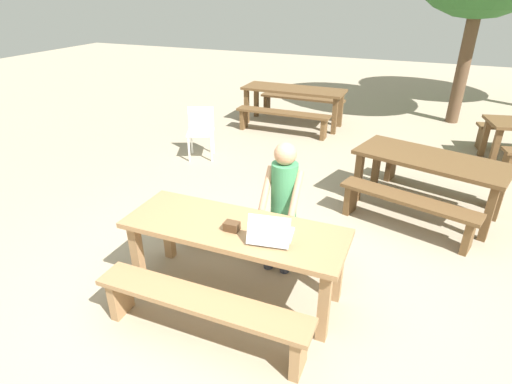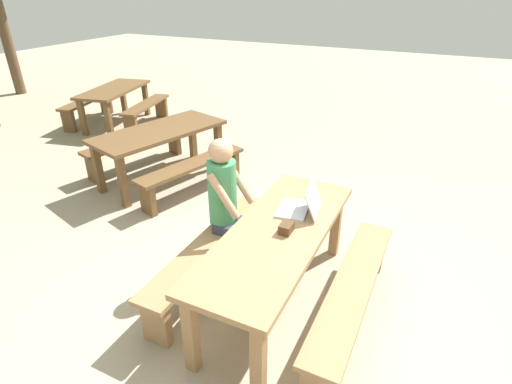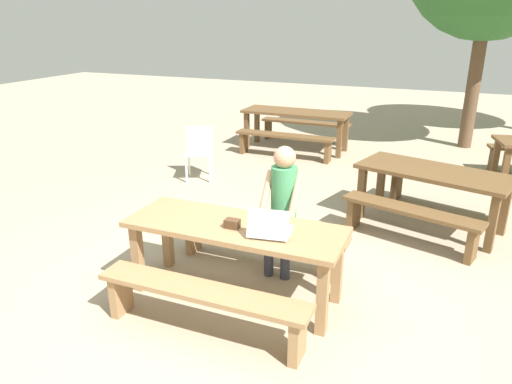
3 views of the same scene
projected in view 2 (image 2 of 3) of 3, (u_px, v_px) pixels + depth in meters
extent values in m
plane|color=tan|center=(276.00, 300.00, 3.67)|extent=(30.00, 30.00, 0.00)
cube|color=#9E754C|center=(278.00, 233.00, 3.33)|extent=(2.04, 0.73, 0.05)
cube|color=#9E754C|center=(258.00, 360.00, 2.67)|extent=(0.09, 0.09, 0.70)
cube|color=#9E754C|center=(336.00, 225.00, 4.14)|extent=(0.09, 0.09, 0.70)
cube|color=#9E754C|center=(191.00, 333.00, 2.88)|extent=(0.09, 0.09, 0.70)
cube|color=#9E754C|center=(287.00, 213.00, 4.34)|extent=(0.09, 0.09, 0.70)
cube|color=#9E754C|center=(353.00, 285.00, 3.22)|extent=(1.87, 0.30, 0.05)
cube|color=#9E754C|center=(371.00, 251.00, 3.99)|extent=(0.08, 0.24, 0.40)
cube|color=#9E754C|center=(211.00, 243.00, 3.73)|extent=(1.87, 0.30, 0.05)
cube|color=#9E754C|center=(156.00, 322.00, 3.17)|extent=(0.08, 0.24, 0.40)
cube|color=#9E754C|center=(251.00, 220.00, 4.50)|extent=(0.08, 0.24, 0.40)
cube|color=silver|center=(293.00, 209.00, 3.61)|extent=(0.39, 0.31, 0.02)
cube|color=silver|center=(314.00, 199.00, 3.50)|extent=(0.37, 0.16, 0.24)
cube|color=black|center=(313.00, 199.00, 3.50)|extent=(0.34, 0.14, 0.22)
cube|color=#4C331E|center=(286.00, 228.00, 3.28)|extent=(0.13, 0.09, 0.08)
cylinder|color=#333847|center=(236.00, 257.00, 3.88)|extent=(0.10, 0.10, 0.44)
cylinder|color=#333847|center=(245.00, 247.00, 4.02)|extent=(0.10, 0.10, 0.44)
cube|color=#333847|center=(232.00, 227.00, 3.86)|extent=(0.28, 0.28, 0.12)
cylinder|color=#3F8C59|center=(222.00, 192.00, 3.73)|extent=(0.27, 0.27, 0.62)
cylinder|color=tan|center=(223.00, 196.00, 3.54)|extent=(0.07, 0.32, 0.41)
cylinder|color=tan|center=(240.00, 182.00, 3.79)|extent=(0.07, 0.32, 0.41)
sphere|color=tan|center=(221.00, 151.00, 3.54)|extent=(0.22, 0.22, 0.22)
cube|color=brown|center=(159.00, 131.00, 5.55)|extent=(1.98, 1.28, 0.05)
cube|color=brown|center=(123.00, 182.00, 5.01)|extent=(0.11, 0.11, 0.70)
cube|color=brown|center=(218.00, 146.00, 6.08)|extent=(0.11, 0.11, 0.70)
cube|color=brown|center=(98.00, 168.00, 5.37)|extent=(0.11, 0.11, 0.70)
cube|color=brown|center=(193.00, 137.00, 6.44)|extent=(0.11, 0.11, 0.70)
cube|color=brown|center=(192.00, 164.00, 5.30)|extent=(1.66, 0.75, 0.05)
cube|color=brown|center=(148.00, 199.00, 4.93)|extent=(0.14, 0.25, 0.40)
cube|color=brown|center=(232.00, 164.00, 5.87)|extent=(0.14, 0.25, 0.40)
cube|color=brown|center=(135.00, 140.00, 6.08)|extent=(1.66, 0.75, 0.05)
cube|color=brown|center=(93.00, 169.00, 5.72)|extent=(0.14, 0.25, 0.40)
cube|color=brown|center=(174.00, 142.00, 6.66)|extent=(0.14, 0.25, 0.40)
cube|color=brown|center=(113.00, 89.00, 7.77)|extent=(1.76, 1.07, 0.05)
cube|color=brown|center=(109.00, 120.00, 7.27)|extent=(0.11, 0.11, 0.67)
cube|color=brown|center=(146.00, 99.00, 8.51)|extent=(0.11, 0.11, 0.67)
cube|color=brown|center=(83.00, 118.00, 7.37)|extent=(0.11, 0.11, 0.67)
cube|color=brown|center=(123.00, 98.00, 8.62)|extent=(0.11, 0.11, 0.67)
cube|color=brown|center=(146.00, 105.00, 7.76)|extent=(1.51, 0.61, 0.05)
cube|color=brown|center=(131.00, 127.00, 7.32)|extent=(0.13, 0.25, 0.41)
cube|color=brown|center=(161.00, 107.00, 8.42)|extent=(0.13, 0.25, 0.41)
cube|color=brown|center=(86.00, 101.00, 8.02)|extent=(1.51, 0.61, 0.05)
cube|color=brown|center=(69.00, 122.00, 7.58)|extent=(0.13, 0.25, 0.41)
cube|color=brown|center=(106.00, 103.00, 8.68)|extent=(0.13, 0.25, 0.41)
cylinder|color=brown|center=(4.00, 30.00, 9.57)|extent=(0.25, 0.25, 3.02)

